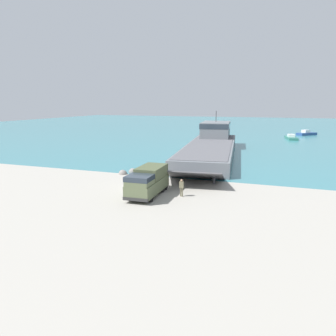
{
  "coord_description": "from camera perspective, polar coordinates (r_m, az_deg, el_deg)",
  "views": [
    {
      "loc": [
        14.9,
        -33.49,
        9.64
      ],
      "look_at": [
        1.94,
        2.66,
        1.88
      ],
      "focal_mm": 35.0,
      "sensor_mm": 36.0,
      "label": 1
    }
  ],
  "objects": [
    {
      "name": "moored_boat_b",
      "position": [
        105.64,
        22.96,
        5.57
      ],
      "size": [
        6.0,
        6.06,
        1.59
      ],
      "rotation": [
        0.0,
        0.0,
        5.51
      ],
      "color": "navy",
      "rests_on": "ground_plane"
    },
    {
      "name": "mooring_bollard",
      "position": [
        39.7,
        8.04,
        -1.98
      ],
      "size": [
        0.35,
        0.35,
        0.96
      ],
      "color": "#333338",
      "rests_on": "ground_plane"
    },
    {
      "name": "military_truck",
      "position": [
        34.23,
        -3.57,
        -2.29
      ],
      "size": [
        2.83,
        6.98,
        2.89
      ],
      "rotation": [
        0.0,
        0.0,
        -1.53
      ],
      "color": "#566042",
      "rests_on": "ground_plane"
    },
    {
      "name": "water_surface",
      "position": [
        130.45,
        13.21,
        6.88
      ],
      "size": [
        240.0,
        180.0,
        0.01
      ],
      "primitive_type": "cube",
      "color": "teal",
      "rests_on": "ground_plane"
    },
    {
      "name": "shoreline_rock_b",
      "position": [
        41.55,
        7.9,
        -2.11
      ],
      "size": [
        0.53,
        0.53,
        0.53
      ],
      "primitive_type": "sphere",
      "color": "gray",
      "rests_on": "ground_plane"
    },
    {
      "name": "shoreline_rock_c",
      "position": [
        45.87,
        -6.14,
        -0.78
      ],
      "size": [
        1.2,
        1.2,
        1.2
      ],
      "primitive_type": "sphere",
      "color": "gray",
      "rests_on": "ground_plane"
    },
    {
      "name": "soldier_on_ramp",
      "position": [
        33.93,
        2.37,
        -3.23
      ],
      "size": [
        0.45,
        0.27,
        1.83
      ],
      "rotation": [
        0.0,
        0.0,
        4.65
      ],
      "color": "#6B664C",
      "rests_on": "ground_plane"
    },
    {
      "name": "ground_plane",
      "position": [
        37.9,
        -4.12,
        -3.35
      ],
      "size": [
        240.0,
        240.0,
        0.0
      ],
      "primitive_type": "plane",
      "color": "#9E998E"
    },
    {
      "name": "shoreline_rock_a",
      "position": [
        45.01,
        -7.86,
        -1.06
      ],
      "size": [
        1.17,
        1.17,
        1.17
      ],
      "primitive_type": "sphere",
      "color": "gray",
      "rests_on": "ground_plane"
    },
    {
      "name": "landing_craft",
      "position": [
        63.4,
        7.63,
        4.3
      ],
      "size": [
        13.1,
        43.58,
        7.79
      ],
      "rotation": [
        0.0,
        0.0,
        0.13
      ],
      "color": "slate",
      "rests_on": "ground_plane"
    },
    {
      "name": "moored_boat_a",
      "position": [
        92.7,
        20.67,
        4.98
      ],
      "size": [
        3.48,
        7.4,
        1.28
      ],
      "rotation": [
        0.0,
        0.0,
        3.31
      ],
      "color": "#2D7060",
      "rests_on": "ground_plane"
    }
  ]
}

